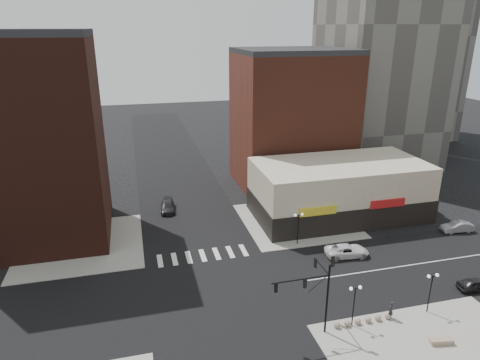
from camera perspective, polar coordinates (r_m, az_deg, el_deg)
name	(u,v)px	position (r m, az deg, el deg)	size (l,w,h in m)	color
ground	(217,294)	(45.72, -3.05, -14.97)	(240.00, 240.00, 0.00)	black
road_ew	(217,294)	(45.71, -3.05, -14.96)	(200.00, 14.00, 0.02)	black
road_ns	(217,294)	(45.71, -3.05, -14.95)	(14.00, 200.00, 0.02)	black
sidewalk_nw	(82,245)	(58.07, -20.38, -8.14)	(15.00, 15.00, 0.12)	gray
sidewalk_ne	(297,221)	(61.51, 7.57, -5.39)	(15.00, 15.00, 0.12)	gray
building_nw	(33,144)	(58.26, -25.90, 4.34)	(16.00, 15.00, 25.00)	#3C1A13
building_ne_midrise	(292,122)	(72.92, 6.89, 7.74)	(18.00, 15.00, 22.00)	brown
building_ne_row	(339,194)	(63.25, 13.01, -1.82)	(24.20, 12.20, 8.00)	beige
traffic_signal	(316,285)	(38.66, 10.13, -13.60)	(5.59, 3.09, 7.77)	black
street_lamp_se_a	(355,296)	(40.99, 15.05, -14.70)	(1.22, 0.32, 4.16)	black
street_lamp_se_b	(432,283)	(45.10, 24.19, -12.45)	(1.22, 0.32, 4.16)	black
street_lamp_ne	(298,221)	(53.84, 7.79, -5.41)	(1.22, 0.32, 4.16)	black
bollard_row	(363,321)	(43.15, 16.07, -17.56)	(5.83, 0.58, 0.58)	gray
white_suv	(347,251)	(53.45, 14.06, -9.14)	(2.41, 5.22, 1.45)	silver
dark_sedan_east	(477,284)	(52.19, 29.03, -12.05)	(1.61, 4.00, 1.36)	black
silver_sedan	(457,227)	(64.66, 26.99, -5.59)	(1.49, 4.28, 1.41)	gray
dark_sedan_north	(168,206)	(64.89, -9.63, -3.49)	(1.99, 4.89, 1.42)	black
pedestrian	(391,310)	(44.11, 19.45, -16.04)	(0.67, 0.44, 1.84)	#262328
stone_bench	(441,341)	(43.21, 25.23, -18.86)	(2.14, 0.98, 0.48)	tan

